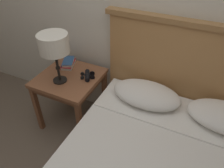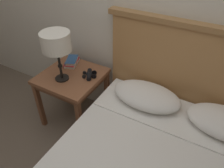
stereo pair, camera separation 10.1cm
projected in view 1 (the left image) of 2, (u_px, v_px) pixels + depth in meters
name	position (u px, v px, depth m)	size (l,w,h in m)	color
nightstand	(70.00, 83.00, 2.18)	(0.58, 0.58, 0.60)	brown
table_lamp	(54.00, 45.00, 1.84)	(0.26, 0.26, 0.47)	black
book_on_nightstand	(68.00, 64.00, 2.27)	(0.17, 0.23, 0.03)	silver
book_stacked_on_top	(68.00, 62.00, 2.26)	(0.17, 0.22, 0.03)	silver
binoculars_pair	(87.00, 75.00, 2.10)	(0.16, 0.16, 0.05)	black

